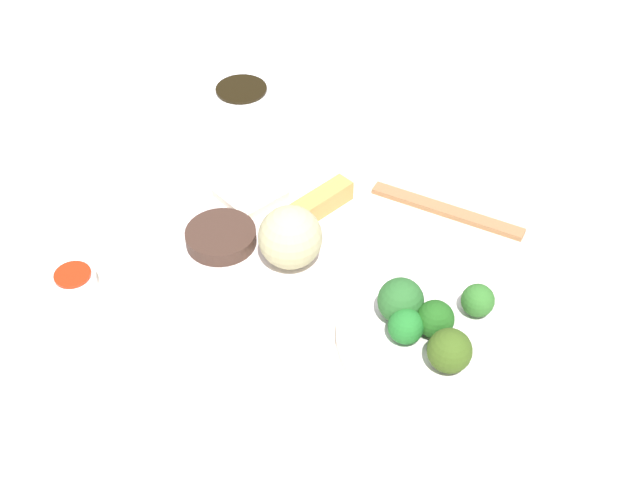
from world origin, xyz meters
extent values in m
cube|color=beige|center=(0.00, 0.00, 0.01)|extent=(2.20, 2.20, 0.02)
cylinder|color=white|center=(-0.01, 0.03, 0.03)|extent=(0.26, 0.26, 0.02)
sphere|color=#BDB785|center=(-0.08, 0.04, 0.08)|extent=(0.08, 0.08, 0.08)
cube|color=#CF9549|center=(-0.01, -0.03, 0.05)|extent=(0.06, 0.11, 0.03)
cube|color=beige|center=(0.06, 0.03, 0.04)|extent=(0.09, 0.09, 0.01)
cylinder|color=#402A21|center=(-0.01, 0.10, 0.05)|extent=(0.09, 0.09, 0.02)
cylinder|color=white|center=(-0.26, -0.07, 0.03)|extent=(0.24, 0.24, 0.01)
sphere|color=#20591A|center=(-0.26, -0.06, 0.06)|extent=(0.05, 0.05, 0.05)
sphere|color=#2A642A|center=(-0.22, -0.04, 0.06)|extent=(0.06, 0.06, 0.06)
sphere|color=#327029|center=(-0.26, -0.13, 0.05)|extent=(0.04, 0.04, 0.04)
sphere|color=#227329|center=(-0.25, -0.03, 0.06)|extent=(0.04, 0.04, 0.04)
sphere|color=#3C591A|center=(-0.31, -0.05, 0.06)|extent=(0.05, 0.05, 0.05)
cylinder|color=white|center=(0.27, -0.04, 0.04)|extent=(0.10, 0.10, 0.04)
cylinder|color=black|center=(0.27, -0.04, 0.06)|extent=(0.08, 0.08, 0.00)
cylinder|color=white|center=(0.01, 0.29, 0.03)|extent=(0.06, 0.06, 0.02)
cylinder|color=red|center=(0.01, 0.29, 0.04)|extent=(0.05, 0.05, 0.00)
cube|color=#A37046|center=(-0.08, -0.20, 0.02)|extent=(0.19, 0.14, 0.01)
camera|label=1|loc=(-0.77, 0.34, 0.79)|focal=47.46mm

